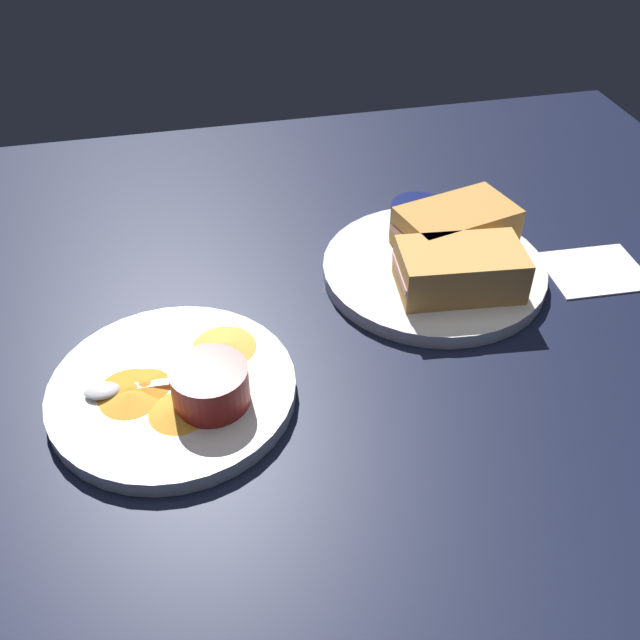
# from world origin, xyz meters

# --- Properties ---
(ground_plane) EXTENTS (1.10, 1.10, 0.03)m
(ground_plane) POSITION_xyz_m (0.00, 0.00, -0.01)
(ground_plane) COLOR black
(plate_sandwich_main) EXTENTS (0.25, 0.25, 0.02)m
(plate_sandwich_main) POSITION_xyz_m (-0.10, -0.11, 0.01)
(plate_sandwich_main) COLOR silver
(plate_sandwich_main) RESTS_ON ground_plane
(sandwich_half_near) EXTENTS (0.14, 0.09, 0.05)m
(sandwich_half_near) POSITION_xyz_m (-0.11, -0.06, 0.04)
(sandwich_half_near) COLOR tan
(sandwich_half_near) RESTS_ON plate_sandwich_main
(sandwich_half_far) EXTENTS (0.15, 0.11, 0.05)m
(sandwich_half_far) POSITION_xyz_m (-0.13, -0.14, 0.04)
(sandwich_half_far) COLOR #C68C42
(sandwich_half_far) RESTS_ON plate_sandwich_main
(ramekin_dark_sauce) EXTENTS (0.06, 0.06, 0.04)m
(ramekin_dark_sauce) POSITION_xyz_m (-0.09, -0.16, 0.04)
(ramekin_dark_sauce) COLOR #0C144C
(ramekin_dark_sauce) RESTS_ON plate_sandwich_main
(spoon_by_dark_ramekin) EXTENTS (0.02, 0.10, 0.01)m
(spoon_by_dark_ramekin) POSITION_xyz_m (-0.10, -0.11, 0.02)
(spoon_by_dark_ramekin) COLOR silver
(spoon_by_dark_ramekin) RESTS_ON plate_sandwich_main
(plate_chips_companion) EXTENTS (0.23, 0.23, 0.02)m
(plate_chips_companion) POSITION_xyz_m (0.20, 0.02, 0.01)
(plate_chips_companion) COLOR silver
(plate_chips_companion) RESTS_ON ground_plane
(ramekin_light_gravy) EXTENTS (0.07, 0.07, 0.04)m
(ramekin_light_gravy) POSITION_xyz_m (0.17, 0.05, 0.04)
(ramekin_light_gravy) COLOR maroon
(ramekin_light_gravy) RESTS_ON plate_chips_companion
(spoon_by_gravy_ramekin) EXTENTS (0.10, 0.02, 0.01)m
(spoon_by_gravy_ramekin) POSITION_xyz_m (0.25, 0.02, 0.02)
(spoon_by_gravy_ramekin) COLOR silver
(spoon_by_gravy_ramekin) RESTS_ON plate_chips_companion
(plantain_chip_scatter) EXTENTS (0.17, 0.16, 0.01)m
(plantain_chip_scatter) POSITION_xyz_m (0.21, 0.02, 0.02)
(plantain_chip_scatter) COLOR gold
(plantain_chip_scatter) RESTS_ON plate_chips_companion
(paper_napkin_folded) EXTENTS (0.11, 0.09, 0.00)m
(paper_napkin_folded) POSITION_xyz_m (-0.28, -0.07, 0.00)
(paper_napkin_folded) COLOR white
(paper_napkin_folded) RESTS_ON ground_plane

